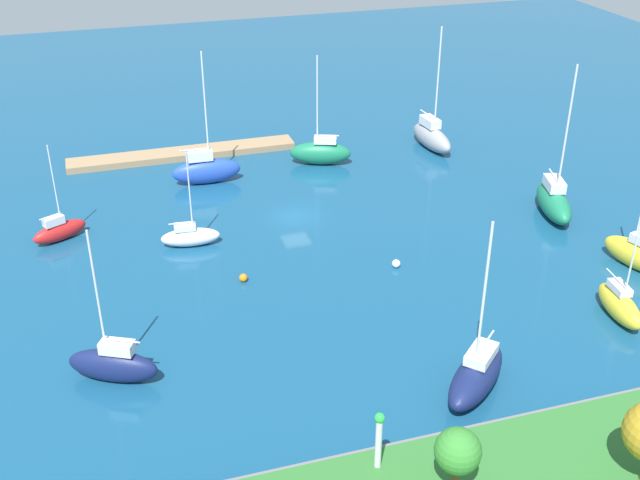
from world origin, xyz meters
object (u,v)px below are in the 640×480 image
object	(u,v)px
sailboat_red_by_breakwater	(59,230)
harbor_beacon	(379,437)
park_tree_east	(458,451)
sailboat_yellow_center_basin	(620,305)
sailboat_gray_far_north	(432,136)
sailboat_white_along_channel	(190,236)
sailboat_navy_off_beacon	(113,364)
sailboat_green_inner_mooring	(321,152)
pier_dock	(183,154)
mooring_buoy_white	(396,264)
sailboat_blue_outer_mooring	(206,169)
sailboat_navy_lone_south	(476,374)
sailboat_green_near_pier	(554,201)
sailboat_yellow_mid_basin	(636,253)
mooring_buoy_orange	(243,278)

from	to	relation	value
sailboat_red_by_breakwater	harbor_beacon	bearing A→B (deg)	-91.34
harbor_beacon	park_tree_east	bearing A→B (deg)	138.13
sailboat_yellow_center_basin	sailboat_gray_far_north	distance (m)	34.60
harbor_beacon	sailboat_white_along_channel	size ratio (longest dim) A/B	0.42
park_tree_east	sailboat_white_along_channel	distance (m)	34.24
sailboat_navy_off_beacon	sailboat_green_inner_mooring	bearing A→B (deg)	-100.58
pier_dock	sailboat_white_along_channel	bearing A→B (deg)	83.73
sailboat_green_inner_mooring	mooring_buoy_white	xyz separation A→B (m)	(0.43, 22.45, -0.98)
sailboat_yellow_center_basin	sailboat_gray_far_north	size ratio (longest dim) A/B	0.63
sailboat_blue_outer_mooring	mooring_buoy_white	distance (m)	24.29
harbor_beacon	sailboat_red_by_breakwater	bearing A→B (deg)	-64.50
mooring_buoy_white	sailboat_gray_far_north	bearing A→B (deg)	-120.30
park_tree_east	sailboat_navy_lone_south	size ratio (longest dim) A/B	0.33
sailboat_green_near_pier	sailboat_red_by_breakwater	bearing A→B (deg)	-85.06
sailboat_yellow_center_basin	mooring_buoy_white	distance (m)	17.25
park_tree_east	sailboat_blue_outer_mooring	size ratio (longest dim) A/B	0.30
sailboat_gray_far_north	sailboat_navy_lone_south	bearing A→B (deg)	-25.14
sailboat_red_by_breakwater	sailboat_blue_outer_mooring	distance (m)	16.41
sailboat_yellow_mid_basin	mooring_buoy_white	world-z (taller)	sailboat_yellow_mid_basin
sailboat_green_inner_mooring	sailboat_gray_far_north	xyz separation A→B (m)	(-13.07, -0.66, 0.07)
sailboat_green_near_pier	mooring_buoy_white	xyz separation A→B (m)	(17.39, 4.66, -1.06)
sailboat_navy_lone_south	park_tree_east	bearing A→B (deg)	13.72
sailboat_red_by_breakwater	sailboat_green_near_pier	bearing A→B (deg)	-37.57
sailboat_red_by_breakwater	sailboat_white_along_channel	size ratio (longest dim) A/B	0.99
pier_dock	mooring_buoy_white	bearing A→B (deg)	114.82
sailboat_navy_lone_south	sailboat_green_near_pier	size ratio (longest dim) A/B	0.86
sailboat_yellow_center_basin	sailboat_green_inner_mooring	xyz separation A→B (m)	(12.41, -33.93, 0.21)
pier_dock	mooring_buoy_orange	size ratio (longest dim) A/B	36.75
sailboat_blue_outer_mooring	sailboat_gray_far_north	bearing A→B (deg)	5.99
sailboat_blue_outer_mooring	sailboat_green_near_pier	xyz separation A→B (m)	(-29.35, 16.45, -0.06)
sailboat_yellow_center_basin	sailboat_blue_outer_mooring	xyz separation A→B (m)	(24.80, -32.60, 0.34)
sailboat_blue_outer_mooring	sailboat_navy_off_beacon	bearing A→B (deg)	-109.14
sailboat_red_by_breakwater	sailboat_navy_lone_south	size ratio (longest dim) A/B	0.71
park_tree_east	sailboat_yellow_mid_basin	distance (m)	31.45
sailboat_navy_lone_south	sailboat_green_inner_mooring	bearing A→B (deg)	-134.47
mooring_buoy_orange	sailboat_navy_off_beacon	bearing A→B (deg)	42.10
mooring_buoy_white	sailboat_yellow_center_basin	bearing A→B (deg)	138.19
sailboat_navy_off_beacon	sailboat_gray_far_north	size ratio (longest dim) A/B	0.82
sailboat_navy_lone_south	mooring_buoy_white	bearing A→B (deg)	-135.83
sailboat_green_near_pier	mooring_buoy_orange	size ratio (longest dim) A/B	21.49
sailboat_blue_outer_mooring	mooring_buoy_white	world-z (taller)	sailboat_blue_outer_mooring
pier_dock	harbor_beacon	distance (m)	50.32
sailboat_white_along_channel	sailboat_navy_lone_south	world-z (taller)	sailboat_navy_lone_south
pier_dock	sailboat_navy_lone_south	distance (m)	46.18
sailboat_gray_far_north	mooring_buoy_white	distance (m)	26.78
sailboat_yellow_center_basin	sailboat_yellow_mid_basin	world-z (taller)	sailboat_yellow_mid_basin
park_tree_east	sailboat_green_near_pier	distance (m)	37.69
sailboat_blue_outer_mooring	mooring_buoy_white	xyz separation A→B (m)	(-11.96, 21.12, -1.12)
sailboat_gray_far_north	mooring_buoy_orange	world-z (taller)	sailboat_gray_far_north
sailboat_blue_outer_mooring	mooring_buoy_orange	xyz separation A→B (m)	(0.43, 19.61, -1.13)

